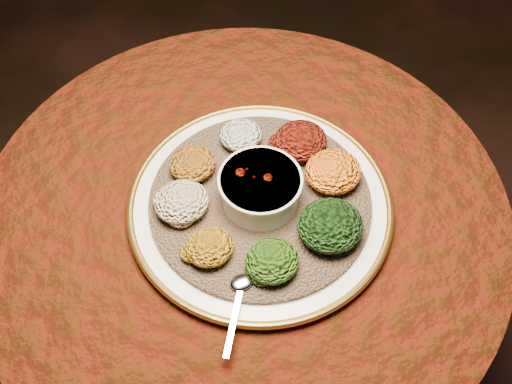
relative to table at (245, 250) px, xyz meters
name	(u,v)px	position (x,y,z in m)	size (l,w,h in m)	color
table	(245,250)	(0.00, 0.00, 0.00)	(0.96, 0.96, 0.73)	black
platter	(260,204)	(0.02, -0.03, 0.19)	(0.47, 0.47, 0.02)	white
injera	(260,200)	(0.02, -0.03, 0.20)	(0.39, 0.39, 0.01)	#855F42
stew_bowl	(260,187)	(0.02, -0.03, 0.24)	(0.14, 0.14, 0.06)	silver
spoon	(241,288)	(-0.08, -0.17, 0.21)	(0.10, 0.12, 0.01)	silver
portion_ayib	(241,135)	(0.05, 0.11, 0.23)	(0.08, 0.08, 0.04)	beige
portion_kitfo	(300,141)	(0.14, 0.04, 0.23)	(0.10, 0.09, 0.05)	black
portion_tikil	(333,172)	(0.15, -0.05, 0.23)	(0.10, 0.10, 0.05)	#BA690F
portion_gomen	(330,226)	(0.09, -0.14, 0.23)	(0.11, 0.10, 0.05)	black
portion_mixveg	(272,261)	(-0.02, -0.15, 0.23)	(0.09, 0.08, 0.04)	#933709
portion_kik	(210,247)	(-0.10, -0.09, 0.23)	(0.08, 0.08, 0.04)	#A9660E
portion_timatim	(182,202)	(-0.11, 0.01, 0.23)	(0.09, 0.09, 0.05)	maroon
portion_shiro	(193,164)	(-0.06, 0.08, 0.23)	(0.08, 0.08, 0.04)	#954E12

